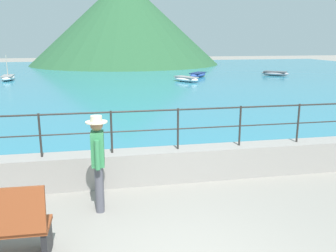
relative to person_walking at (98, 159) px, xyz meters
name	(u,v)px	position (x,y,z in m)	size (l,w,h in m)	color
promenade_wall	(146,166)	(0.99, 1.16, -0.63)	(20.00, 0.56, 0.70)	gray
railing	(145,123)	(0.99, 1.16, 0.33)	(18.44, 0.04, 0.90)	#282623
lake_water	(109,77)	(0.99, 23.80, -0.95)	(64.00, 44.32, 0.06)	teal
hill_main	(125,21)	(3.57, 39.49, 4.19)	(23.05, 23.05, 10.33)	#285633
person_walking	(98,159)	(0.00, 0.00, 0.00)	(0.38, 0.57, 1.75)	#4C4C56
boat_2	(275,73)	(14.72, 21.88, -0.72)	(2.27, 2.25, 0.36)	gray
boat_4	(198,75)	(8.05, 22.06, -0.72)	(2.15, 2.35, 0.36)	#2D4C9E
boat_5	(186,79)	(6.32, 19.08, -0.72)	(1.93, 2.44, 0.36)	white
boat_6	(8,77)	(-6.53, 22.47, -0.72)	(1.09, 2.37, 1.86)	white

